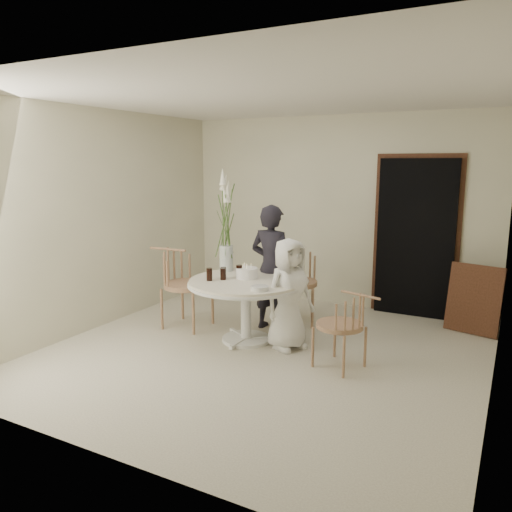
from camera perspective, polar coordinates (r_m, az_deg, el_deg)
The scene contains 18 objects.
ground at distance 5.54m, azimuth 0.82°, elevation -11.03°, with size 4.50×4.50×0.00m, color beige.
room_shell at distance 5.17m, azimuth 0.86°, elevation 5.90°, with size 4.50×4.50×4.50m.
doorway at distance 6.95m, azimuth 17.75°, elevation 1.91°, with size 1.00×0.10×2.10m, color black.
door_trim at distance 6.98m, azimuth 17.84°, elevation 2.44°, with size 1.12×0.03×2.22m, color brown.
table at distance 5.72m, azimuth -1.15°, elevation -3.85°, with size 1.33×1.33×0.73m.
picture_frame at distance 6.60m, azimuth 23.67°, elevation -4.55°, with size 0.63×0.04×0.84m, color brown.
chair_far at distance 6.53m, azimuth 4.57°, elevation -1.90°, with size 0.67×0.70×0.97m.
chair_right at distance 5.02m, azimuth 10.65°, elevation -7.14°, with size 0.57×0.54×0.82m.
chair_left at distance 6.34m, azimuth -8.97°, elevation -2.24°, with size 0.62×0.58×1.00m.
girl at distance 6.09m, azimuth 1.79°, elevation -1.38°, with size 0.57×0.37×1.55m, color black.
boy at distance 5.51m, azimuth 3.79°, elevation -4.36°, with size 0.61×0.39×1.24m, color white.
birthday_cake at distance 5.76m, azimuth -1.07°, elevation -1.95°, with size 0.25×0.25×0.17m.
cola_tumbler_a at distance 5.66m, azimuth -5.35°, elevation -2.11°, with size 0.07×0.07×0.14m, color black.
cola_tumbler_b at distance 5.69m, azimuth -3.79°, elevation -2.05°, with size 0.06×0.06×0.14m, color black.
cola_tumbler_c at distance 5.73m, azimuth -3.75°, elevation -1.95°, with size 0.06×0.06×0.14m, color black.
cola_tumbler_d at distance 5.75m, azimuth -1.93°, elevation -1.81°, with size 0.07×0.07×0.15m, color black.
plate_stack at distance 5.22m, azimuth 0.44°, elevation -3.71°, with size 0.19×0.19×0.05m, color silver.
flower_vase at distance 6.09m, azimuth -3.45°, elevation 3.11°, with size 0.17×0.17×1.25m.
Camera 1 is at (2.34, -4.59, 2.05)m, focal length 35.00 mm.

